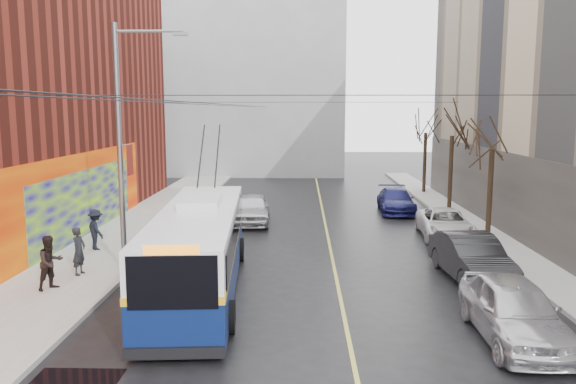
% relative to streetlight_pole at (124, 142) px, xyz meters
% --- Properties ---
extents(sidewalk_left, '(4.00, 60.00, 0.15)m').
position_rel_streetlight_pole_xyz_m(sidewalk_left, '(-1.86, 2.00, -4.77)').
color(sidewalk_left, gray).
rests_on(sidewalk_left, ground).
extents(sidewalk_right, '(2.00, 60.00, 0.15)m').
position_rel_streetlight_pole_xyz_m(sidewalk_right, '(15.14, 2.00, -4.77)').
color(sidewalk_right, gray).
rests_on(sidewalk_right, ground).
extents(lane_line, '(0.12, 50.00, 0.01)m').
position_rel_streetlight_pole_xyz_m(lane_line, '(7.64, 4.00, -4.84)').
color(lane_line, '#BFB74C').
rests_on(lane_line, ground).
extents(building_far, '(20.50, 12.10, 18.00)m').
position_rel_streetlight_pole_xyz_m(building_far, '(0.14, 34.99, 4.17)').
color(building_far, gray).
rests_on(building_far, ground).
extents(streetlight_pole, '(2.65, 0.60, 9.00)m').
position_rel_streetlight_pole_xyz_m(streetlight_pole, '(0.00, 0.00, 0.00)').
color(streetlight_pole, slate).
rests_on(streetlight_pole, ground).
extents(catenary_wires, '(18.00, 60.00, 0.22)m').
position_rel_streetlight_pole_xyz_m(catenary_wires, '(3.60, 4.77, 1.40)').
color(catenary_wires, black).
extents(tree_near, '(3.20, 3.20, 6.40)m').
position_rel_streetlight_pole_xyz_m(tree_near, '(15.14, 6.00, 0.13)').
color(tree_near, black).
rests_on(tree_near, ground).
extents(tree_mid, '(3.20, 3.20, 6.68)m').
position_rel_streetlight_pole_xyz_m(tree_mid, '(15.14, 13.00, 0.41)').
color(tree_mid, black).
rests_on(tree_mid, ground).
extents(tree_far, '(3.20, 3.20, 6.57)m').
position_rel_streetlight_pole_xyz_m(tree_far, '(15.14, 20.00, 0.30)').
color(tree_far, black).
rests_on(tree_far, ground).
extents(pigeons_flying, '(3.82, 2.51, 1.60)m').
position_rel_streetlight_pole_xyz_m(pigeons_flying, '(3.73, 0.86, 2.62)').
color(pigeons_flying, slate).
extents(trolleybus, '(3.25, 11.46, 5.37)m').
position_rel_streetlight_pole_xyz_m(trolleybus, '(3.00, -2.00, -3.35)').
color(trolleybus, '#081643').
rests_on(trolleybus, ground).
extents(parked_car_a, '(1.99, 4.83, 1.64)m').
position_rel_streetlight_pole_xyz_m(parked_car_a, '(11.94, -5.83, -4.03)').
color(parked_car_a, silver).
rests_on(parked_car_a, ground).
extents(parked_car_b, '(2.05, 4.97, 1.60)m').
position_rel_streetlight_pole_xyz_m(parked_car_b, '(12.42, -0.50, -4.05)').
color(parked_car_b, '#232426').
rests_on(parked_car_b, ground).
extents(parked_car_c, '(2.53, 4.97, 1.34)m').
position_rel_streetlight_pole_xyz_m(parked_car_c, '(13.14, 6.06, -4.18)').
color(parked_car_c, silver).
rests_on(parked_car_c, ground).
extents(parked_car_d, '(2.13, 4.84, 1.38)m').
position_rel_streetlight_pole_xyz_m(parked_car_d, '(11.94, 12.72, -4.15)').
color(parked_car_d, navy).
rests_on(parked_car_d, ground).
extents(following_car, '(2.02, 4.62, 1.55)m').
position_rel_streetlight_pole_xyz_m(following_car, '(3.76, 9.25, -4.07)').
color(following_car, silver).
rests_on(following_car, ground).
extents(pedestrian_a, '(0.50, 0.68, 1.72)m').
position_rel_streetlight_pole_xyz_m(pedestrian_a, '(-1.55, -0.74, -3.84)').
color(pedestrian_a, black).
rests_on(pedestrian_a, sidewalk_left).
extents(pedestrian_b, '(1.05, 1.11, 1.80)m').
position_rel_streetlight_pole_xyz_m(pedestrian_b, '(-1.83, -2.40, -3.80)').
color(pedestrian_b, black).
rests_on(pedestrian_b, sidewalk_left).
extents(pedestrian_c, '(1.22, 1.25, 1.72)m').
position_rel_streetlight_pole_xyz_m(pedestrian_c, '(-2.25, 2.84, -3.84)').
color(pedestrian_c, black).
rests_on(pedestrian_c, sidewalk_left).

